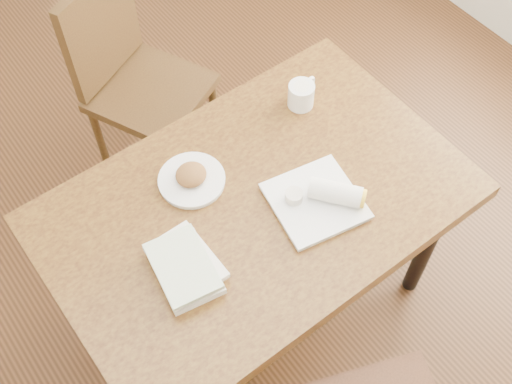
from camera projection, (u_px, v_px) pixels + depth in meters
ground at (256, 301)px, 2.62m from camera, size 4.00×5.00×0.01m
table at (256, 214)px, 2.06m from camera, size 1.31×0.85×0.75m
chair_far at (132, 72)px, 2.58m from camera, size 0.56×0.56×0.95m
plate_scone at (192, 178)px, 2.02m from camera, size 0.21×0.21×0.07m
coffee_mug at (302, 94)px, 2.18m from camera, size 0.13×0.09×0.09m
plate_burrito at (322, 198)px, 1.97m from camera, size 0.31×0.31×0.09m
book_stack at (185, 266)px, 1.84m from camera, size 0.20×0.26×0.06m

